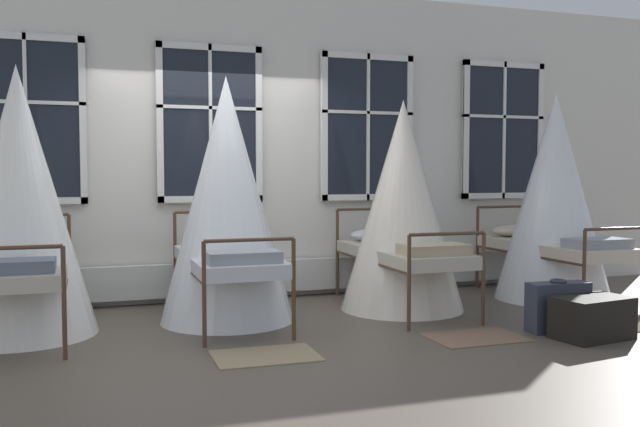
{
  "coord_description": "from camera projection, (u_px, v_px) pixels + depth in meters",
  "views": [
    {
      "loc": [
        -1.27,
        -6.28,
        1.41
      ],
      "look_at": [
        0.9,
        0.14,
        1.01
      ],
      "focal_mm": 38.61,
      "sensor_mm": 36.0,
      "label": 1
    }
  ],
  "objects": [
    {
      "name": "rug_fourth",
      "position": [
        476.0,
        337.0,
        5.88
      ],
      "size": [
        0.8,
        0.57,
        0.01
      ],
      "primitive_type": "cube",
      "rotation": [
        0.0,
        0.0,
        0.01
      ],
      "color": "brown",
      "rests_on": "ground"
    },
    {
      "name": "cot_third",
      "position": [
        227.0,
        203.0,
        6.52
      ],
      "size": [
        1.27,
        1.95,
        2.32
      ],
      "rotation": [
        0.0,
        0.0,
        1.57
      ],
      "color": "#4C3323",
      "rests_on": "ground"
    },
    {
      "name": "cot_second",
      "position": [
        19.0,
        205.0,
        5.92
      ],
      "size": [
        1.27,
        1.95,
        2.34
      ],
      "rotation": [
        0.0,
        0.0,
        1.57
      ],
      "color": "#4C3323",
      "rests_on": "ground"
    },
    {
      "name": "cot_fourth",
      "position": [
        403.0,
        208.0,
        7.1
      ],
      "size": [
        1.27,
        1.95,
        2.16
      ],
      "rotation": [
        0.0,
        0.0,
        1.56
      ],
      "color": "#4C3323",
      "rests_on": "ground"
    },
    {
      "name": "rug_third",
      "position": [
        266.0,
        356.0,
        5.29
      ],
      "size": [
        0.81,
        0.57,
        0.01
      ],
      "primitive_type": "cube",
      "rotation": [
        0.0,
        0.0,
        -0.01
      ],
      "color": "#8E7A5B",
      "rests_on": "ground"
    },
    {
      "name": "back_wall_with_windows",
      "position": [
        209.0,
        143.0,
        7.59
      ],
      "size": [
        11.97,
        0.1,
        3.49
      ],
      "primitive_type": "cube",
      "color": "silver",
      "rests_on": "ground"
    },
    {
      "name": "cot_fifth",
      "position": [
        554.0,
        199.0,
        7.67
      ],
      "size": [
        1.27,
        1.95,
        2.3
      ],
      "rotation": [
        0.0,
        0.0,
        1.58
      ],
      "color": "#4C3323",
      "rests_on": "ground"
    },
    {
      "name": "travel_trunk",
      "position": [
        592.0,
        318.0,
        5.84
      ],
      "size": [
        0.69,
        0.49,
        0.36
      ],
      "primitive_type": "cube",
      "rotation": [
        0.0,
        0.0,
        0.16
      ],
      "color": "black",
      "rests_on": "ground"
    },
    {
      "name": "ground",
      "position": [
        234.0,
        324.0,
        6.43
      ],
      "size": [
        21.94,
        21.94,
        0.0
      ],
      "primitive_type": "plane",
      "color": "brown"
    },
    {
      "name": "suitcase_dark",
      "position": [
        558.0,
        307.0,
        6.11
      ],
      "size": [
        0.57,
        0.23,
        0.47
      ],
      "rotation": [
        0.0,
        0.0,
        -0.04
      ],
      "color": "#2D3342",
      "rests_on": "ground"
    },
    {
      "name": "window_bank",
      "position": [
        211.0,
        199.0,
        7.51
      ],
      "size": [
        8.55,
        0.1,
        2.73
      ],
      "color": "black",
      "rests_on": "ground"
    }
  ]
}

